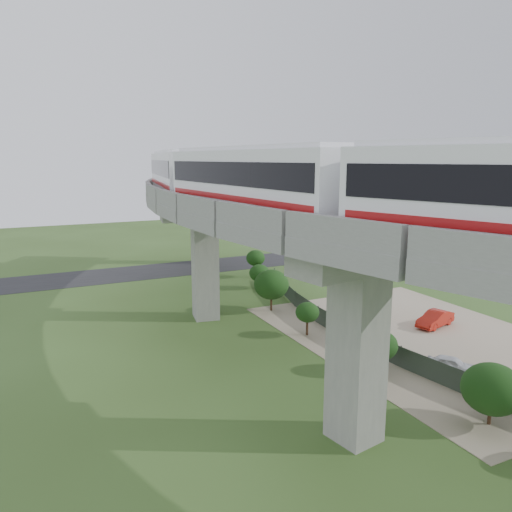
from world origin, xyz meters
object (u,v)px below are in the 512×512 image
(car_red, at_px, (435,319))
(car_dark, at_px, (353,319))
(metro_train, at_px, (239,176))
(car_white, at_px, (452,365))

(car_red, bearing_deg, car_dark, -132.35)
(metro_train, relative_size, car_dark, 14.37)
(metro_train, xyz_separation_m, car_red, (16.41, -1.91, -11.63))
(car_white, bearing_deg, car_red, 13.75)
(metro_train, height_order, car_white, metro_train)
(car_white, relative_size, car_dark, 0.73)
(metro_train, distance_m, car_red, 20.20)
(metro_train, xyz_separation_m, car_white, (10.71, -8.99, -11.74))
(car_white, relative_size, car_red, 0.80)
(metro_train, height_order, car_dark, metro_train)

